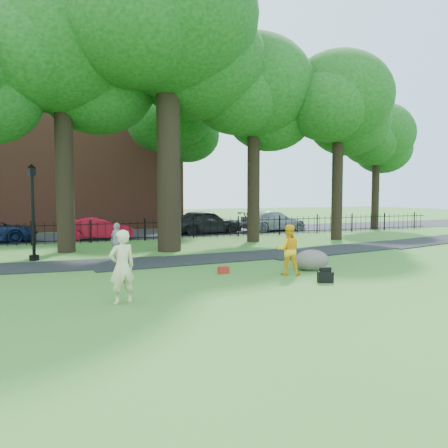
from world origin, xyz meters
name	(u,v)px	position (x,y,z in m)	size (l,w,h in m)	color
ground	(230,277)	(0.00, 0.00, 0.00)	(120.00, 120.00, 0.00)	#337027
footpath	(214,259)	(1.00, 3.90, 0.00)	(36.00, 2.60, 0.03)	black
street	(131,235)	(0.00, 16.00, 0.00)	(80.00, 7.00, 0.02)	black
iron_fence	(145,230)	(0.00, 12.00, 0.60)	(44.00, 0.04, 1.20)	black
brick_building	(58,152)	(-4.00, 24.00, 6.00)	(18.00, 8.00, 12.00)	brown
big_tree	(170,32)	(0.13, 7.09, 10.14)	(10.08, 8.61, 14.37)	black
tree_row	(170,84)	(0.52, 8.40, 8.15)	(26.82, 7.96, 12.42)	black
woman	(122,267)	(-3.88, -2.09, 0.91)	(0.67, 0.44, 1.83)	beige
man	(288,250)	(1.90, -0.49, 0.84)	(0.82, 0.64, 1.68)	#FFAA15
pedestrian	(117,242)	(-2.78, 5.09, 0.76)	(0.89, 0.37, 1.53)	#B0AFB4
boulder	(312,259)	(3.21, 0.06, 0.39)	(1.32, 1.00, 0.77)	#6C665A
lamppost	(33,213)	(-5.88, 6.36, 1.92)	(0.39, 0.39, 3.91)	black
backpack	(325,277)	(2.28, -2.01, 0.17)	(0.45, 0.28, 0.34)	black
red_bag	(223,270)	(0.00, 0.57, 0.12)	(0.35, 0.22, 0.24)	maroon
red_sedan	(98,229)	(-2.42, 13.50, 0.66)	(1.39, 3.99, 1.31)	#A80C22
grey_car	(206,222)	(4.80, 14.50, 0.82)	(1.93, 4.80, 1.63)	black
silver_car	(273,221)	(10.05, 14.60, 0.73)	(2.04, 5.02, 1.46)	#999BA1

